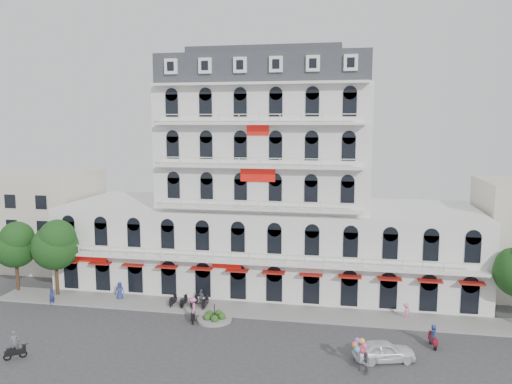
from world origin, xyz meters
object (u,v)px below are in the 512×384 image
object	(u,v)px
rider_west	(15,346)
rider_center	(193,309)
rider_east	(433,336)
balloon_vendor	(363,356)
parked_car	(384,351)

from	to	relation	value
rider_west	rider_center	size ratio (longest dim) A/B	0.97
rider_east	rider_center	xyz separation A→B (m)	(-20.73, 1.44, 0.34)
rider_west	balloon_vendor	bearing A→B (deg)	-31.24
rider_east	rider_center	world-z (taller)	rider_center
balloon_vendor	parked_car	bearing A→B (deg)	53.04
rider_east	rider_center	distance (m)	20.78
balloon_vendor	rider_east	bearing A→B (deg)	42.85
parked_car	balloon_vendor	bearing A→B (deg)	127.69
parked_car	rider_east	xyz separation A→B (m)	(4.08, 3.12, 0.13)
rider_west	balloon_vendor	xyz separation A→B (m)	(26.31, 2.63, 0.22)
parked_car	rider_west	world-z (taller)	rider_west
rider_center	rider_east	bearing A→B (deg)	71.50
parked_car	rider_west	xyz separation A→B (m)	(-27.98, -4.84, 0.26)
rider_east	balloon_vendor	bearing A→B (deg)	123.90
rider_west	rider_center	bearing A→B (deg)	2.75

